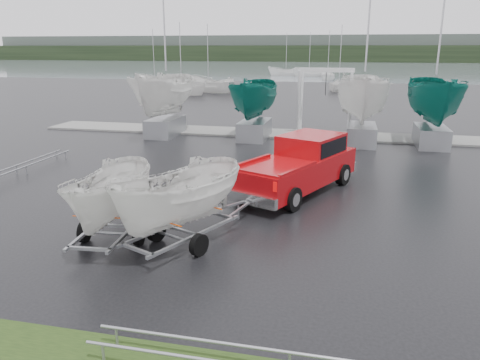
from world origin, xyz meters
TOP-DOWN VIEW (x-y plane):
  - ground_plane at (0.00, 0.00)m, footprint 120.00×120.00m
  - lake at (0.00, 100.00)m, footprint 300.00×300.00m
  - dock at (0.00, 13.00)m, footprint 30.00×3.00m
  - treeline at (0.00, 170.00)m, footprint 300.00×8.00m
  - far_hill at (0.00, 178.00)m, footprint 300.00×6.00m
  - pickup_truck at (3.09, 1.34)m, footprint 4.40×6.51m
  - trailer_hitched at (0.44, -4.72)m, footprint 2.52×3.77m
  - trailer_parked at (-1.55, -4.81)m, footprint 1.83×3.69m
  - boat_hoist at (3.31, 13.00)m, footprint 3.30×2.18m
  - keelboat_0 at (-6.29, 11.00)m, footprint 2.73×3.20m
  - keelboat_1 at (-0.68, 11.20)m, footprint 2.45×3.20m
  - keelboat_2 at (5.51, 11.00)m, footprint 2.83×3.20m
  - keelboat_3 at (9.29, 11.30)m, footprint 2.70×3.20m
  - mast_rack_0 at (-9.00, 1.00)m, footprint 0.56×6.50m
  - moored_boat_0 at (-14.06, 35.48)m, footprint 2.36×2.31m
  - moored_boat_1 at (-12.29, 40.29)m, footprint 4.27×4.24m
  - moored_boat_2 at (3.39, 45.45)m, footprint 2.52×2.56m
  - moored_boat_4 at (-24.54, 52.44)m, footprint 2.81×2.76m
  - moored_boat_5 at (-2.85, 74.49)m, footprint 3.15×3.11m
  - moored_boat_6 at (1.01, 65.63)m, footprint 2.44×2.48m
  - moored_boat_7 at (-7.50, 76.64)m, footprint 3.20×3.14m

SIDE VIEW (x-z plane):
  - lake at x=0.00m, z-range -0.01..-0.01m
  - ground_plane at x=0.00m, z-range 0.00..0.00m
  - moored_boat_1 at x=-12.29m, z-range -6.04..6.04m
  - moored_boat_7 at x=-7.50m, z-range -5.75..5.76m
  - moored_boat_5 at x=-2.85m, z-range -5.58..5.59m
  - moored_boat_4 at x=-24.54m, z-range -5.54..5.55m
  - moored_boat_0 at x=-14.06m, z-range -5.46..5.47m
  - moored_boat_2 at x=3.39m, z-range -5.40..5.41m
  - moored_boat_6 at x=1.01m, z-range -5.37..5.39m
  - dock at x=0.00m, z-range -0.01..0.11m
  - mast_rack_0 at x=-9.00m, z-range 0.32..0.38m
  - pickup_truck at x=3.09m, z-range 0.04..2.10m
  - trailer_parked at x=-1.55m, z-range 0.21..5.07m
  - boat_hoist at x=3.31m, z-range 0.61..4.73m
  - trailer_hitched at x=0.44m, z-range 0.21..5.37m
  - treeline at x=0.00m, z-range 0.00..6.00m
  - keelboat_1 at x=-0.68m, z-range 0.08..7.69m
  - keelboat_3 at x=9.29m, z-range -1.14..9.73m
  - keelboat_0 at x=-6.29m, z-range -1.11..9.80m
  - keelboat_2 at x=5.51m, z-range -1.01..10.00m
  - far_hill at x=0.00m, z-range 0.00..10.00m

